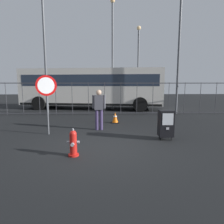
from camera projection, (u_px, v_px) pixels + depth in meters
The scene contains 12 objects.
ground_plane at pixel (103, 146), 6.03m from camera, with size 60.00×60.00×0.00m, color black.
fire_hydrant at pixel (73, 143), 5.21m from camera, with size 0.33×0.32×0.75m.
newspaper_box_primary at pixel (166, 123), 6.71m from camera, with size 0.48×0.42×1.02m.
stop_sign at pixel (47, 92), 7.25m from camera, with size 0.71×0.31×2.23m.
pedestrian at pixel (99, 107), 8.10m from camera, with size 0.55×0.22×1.67m.
traffic_cone at pixel (115, 118), 9.63m from camera, with size 0.36×0.36×0.53m.
fence_barrier at pixel (105, 98), 12.10m from camera, with size 18.03×0.04×2.00m.
bus_near at pixel (92, 86), 14.94m from camera, with size 10.75×4.03×3.00m.
street_light_near_left at pixel (45, 43), 11.83m from camera, with size 0.32×0.32×7.55m.
street_light_near_right at pixel (179, 43), 11.98m from camera, with size 0.32×0.32×7.68m.
street_light_far_left at pixel (138, 61), 15.49m from camera, with size 0.32×0.32×6.34m.
street_light_far_right at pixel (113, 48), 14.06m from camera, with size 0.32×0.32×7.80m.
Camera 1 is at (0.08, -5.82, 1.92)m, focal length 31.42 mm.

